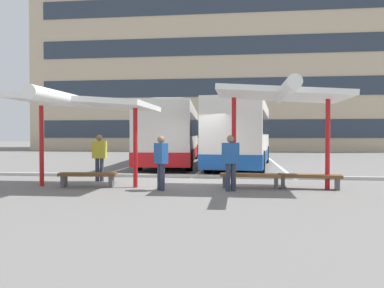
{
  "coord_description": "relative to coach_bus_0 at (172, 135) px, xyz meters",
  "views": [
    {
      "loc": [
        1.79,
        -14.21,
        1.66
      ],
      "look_at": [
        -0.27,
        2.93,
        1.26
      ],
      "focal_mm": 36.96,
      "sensor_mm": 36.0,
      "label": 1
    }
  ],
  "objects": [
    {
      "name": "coach_bus_1",
      "position": [
        3.95,
        -2.0,
        0.01
      ],
      "size": [
        3.48,
        10.33,
        3.59
      ],
      "color": "silver",
      "rests_on": "ground"
    },
    {
      "name": "waiting_passenger_0",
      "position": [
        1.52,
        -10.91,
        -0.73
      ],
      "size": [
        0.48,
        0.5,
        1.64
      ],
      "color": "#33384C",
      "rests_on": "ground"
    },
    {
      "name": "waiting_passenger_2",
      "position": [
        -1.12,
        -8.9,
        -0.71
      ],
      "size": [
        0.49,
        0.24,
        1.67
      ],
      "color": "#33384C",
      "rests_on": "ground"
    },
    {
      "name": "ground_plane",
      "position": [
        2.05,
        -8.26,
        -1.68
      ],
      "size": [
        160.0,
        160.0,
        0.0
      ],
      "primitive_type": "plane",
      "color": "slate"
    },
    {
      "name": "lane_stripe_0",
      "position": [
        -1.81,
        -0.54,
        -1.67
      ],
      "size": [
        0.16,
        14.0,
        0.01
      ],
      "primitive_type": "cube",
      "color": "white",
      "rests_on": "ground"
    },
    {
      "name": "waiting_shelter_1",
      "position": [
        5.08,
        -10.39,
        1.15
      ],
      "size": [
        3.83,
        4.67,
        3.09
      ],
      "color": "red",
      "rests_on": "ground"
    },
    {
      "name": "coach_bus_0",
      "position": [
        0.0,
        0.0,
        0.0
      ],
      "size": [
        3.55,
        12.28,
        3.58
      ],
      "color": "silver",
      "rests_on": "ground"
    },
    {
      "name": "lane_stripe_1",
      "position": [
        2.05,
        -0.54,
        -1.67
      ],
      "size": [
        0.16,
        14.0,
        0.01
      ],
      "primitive_type": "cube",
      "color": "white",
      "rests_on": "ground"
    },
    {
      "name": "waiting_shelter_0",
      "position": [
        -0.97,
        -10.64,
        0.96
      ],
      "size": [
        4.12,
        5.19,
        2.9
      ],
      "color": "red",
      "rests_on": "ground"
    },
    {
      "name": "bench_1",
      "position": [
        4.18,
        -10.01,
        -1.33
      ],
      "size": [
        1.91,
        0.57,
        0.45
      ],
      "color": "brown",
      "rests_on": "ground"
    },
    {
      "name": "waiting_passenger_1",
      "position": [
        3.58,
        -10.81,
        -0.72
      ],
      "size": [
        0.52,
        0.4,
        1.65
      ],
      "color": "#33384C",
      "rests_on": "ground"
    },
    {
      "name": "terminal_building",
      "position": [
        2.08,
        23.67,
        6.67
      ],
      "size": [
        40.93,
        12.71,
        19.42
      ],
      "color": "#C6B293",
      "rests_on": "ground"
    },
    {
      "name": "platform_kerb",
      "position": [
        2.05,
        -7.33,
        -1.62
      ],
      "size": [
        44.0,
        0.24,
        0.12
      ],
      "primitive_type": "cube",
      "color": "#ADADA8",
      "rests_on": "ground"
    },
    {
      "name": "lane_stripe_2",
      "position": [
        5.91,
        -0.54,
        -1.67
      ],
      "size": [
        0.16,
        14.0,
        0.01
      ],
      "primitive_type": "cube",
      "color": "white",
      "rests_on": "ground"
    },
    {
      "name": "bench_0",
      "position": [
        -0.97,
        -10.37,
        -1.34
      ],
      "size": [
        1.85,
        0.62,
        0.45
      ],
      "color": "brown",
      "rests_on": "ground"
    },
    {
      "name": "bench_2",
      "position": [
        5.98,
        -10.06,
        -1.33
      ],
      "size": [
        1.93,
        0.63,
        0.45
      ],
      "color": "brown",
      "rests_on": "ground"
    }
  ]
}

